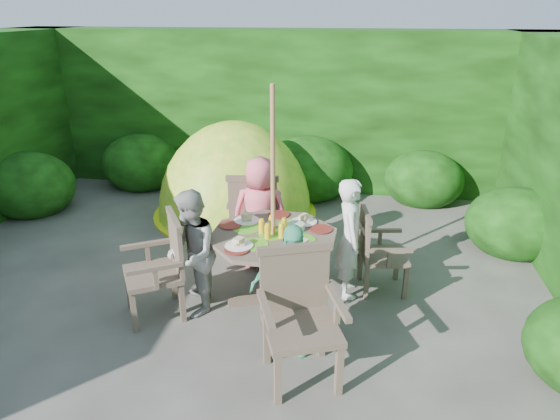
% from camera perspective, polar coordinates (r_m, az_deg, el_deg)
% --- Properties ---
extents(ground, '(60.00, 60.00, 0.00)m').
position_cam_1_polar(ground, '(5.25, -7.89, -10.48)').
color(ground, '#413F3A').
rests_on(ground, ground).
extents(hedge_enclosure, '(9.00, 9.00, 2.50)m').
position_cam_1_polar(hedge_enclosure, '(5.92, -4.76, 6.77)').
color(hedge_enclosure, black).
rests_on(hedge_enclosure, ground).
extents(patio_table, '(1.68, 1.68, 0.91)m').
position_cam_1_polar(patio_table, '(4.93, -0.72, -4.01)').
color(patio_table, '#43362C').
rests_on(patio_table, ground).
extents(parasol_pole, '(0.06, 0.06, 2.20)m').
position_cam_1_polar(parasol_pole, '(4.75, -0.80, 1.00)').
color(parasol_pole, '#8F5E39').
rests_on(parasol_pole, ground).
extents(garden_chair_right, '(0.55, 0.59, 0.87)m').
position_cam_1_polar(garden_chair_right, '(5.32, 11.01, -4.50)').
color(garden_chair_right, '#43362C').
rests_on(garden_chair_right, ground).
extents(garden_chair_left, '(0.74, 0.76, 0.97)m').
position_cam_1_polar(garden_chair_left, '(4.94, -13.45, -6.22)').
color(garden_chair_left, '#43362C').
rests_on(garden_chair_left, ground).
extents(garden_chair_back, '(0.67, 0.61, 1.01)m').
position_cam_1_polar(garden_chair_back, '(5.95, -2.96, -0.32)').
color(garden_chair_back, '#43362C').
rests_on(garden_chair_back, ground).
extents(garden_chair_front, '(0.78, 0.73, 1.04)m').
position_cam_1_polar(garden_chair_front, '(4.05, 2.21, -11.74)').
color(garden_chair_front, '#43362C').
rests_on(garden_chair_front, ground).
extents(child_right, '(0.35, 0.49, 1.27)m').
position_cam_1_polar(child_right, '(5.13, 8.05, -3.22)').
color(child_right, silver).
rests_on(child_right, ground).
extents(child_left, '(0.63, 0.72, 1.25)m').
position_cam_1_polar(child_left, '(4.87, -10.09, -4.91)').
color(child_left, '#9E9D99').
rests_on(child_left, ground).
extents(child_back, '(0.69, 0.51, 1.30)m').
position_cam_1_polar(child_back, '(5.65, -2.31, -0.37)').
color(child_back, '#E75F74').
rests_on(child_back, ground).
extents(child_front, '(0.74, 0.40, 1.20)m').
position_cam_1_polar(child_front, '(4.26, 1.29, -9.10)').
color(child_front, '#53C296').
rests_on(child_front, ground).
extents(dome_tent, '(2.37, 2.37, 2.71)m').
position_cam_1_polar(dome_tent, '(7.37, -5.12, -0.36)').
color(dome_tent, '#6DB522').
rests_on(dome_tent, ground).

